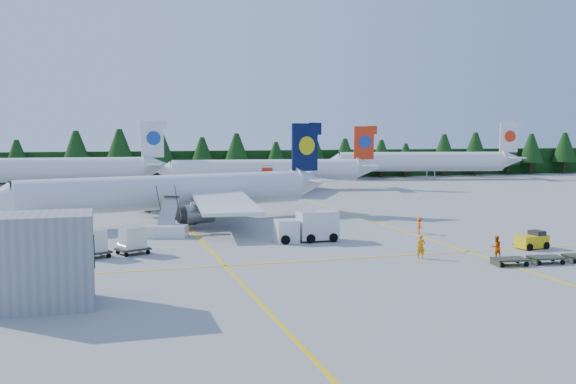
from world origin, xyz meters
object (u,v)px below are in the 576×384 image
object	(u,v)px
airliner_red	(262,171)
airstairs	(166,228)
airliner_navy	(164,193)
service_truck	(307,227)
baggage_tug	(532,240)

from	to	relation	value
airliner_red	airstairs	xyz separation A→B (m)	(-20.76, -45.67, -2.46)
airliner_navy	service_truck	size ratio (longest dim) A/B	6.57
airstairs	service_truck	world-z (taller)	airstairs
service_truck	baggage_tug	world-z (taller)	service_truck
airliner_navy	baggage_tug	xyz separation A→B (m)	(28.01, -24.02, -2.57)
service_truck	airliner_navy	bearing A→B (deg)	125.77
airliner_red	baggage_tug	distance (m)	61.28
airstairs	service_truck	xyz separation A→B (m)	(11.78, -6.38, 0.53)
service_truck	baggage_tug	size ratio (longest dim) A/B	2.01
airliner_red	airstairs	size ratio (longest dim) A/B	6.06
airliner_navy	airliner_red	world-z (taller)	airliner_red
airliner_navy	airliner_red	xyz separation A→B (m)	(19.96, 36.67, 0.01)
airstairs	service_truck	size ratio (longest dim) A/B	1.10
airliner_navy	service_truck	xyz separation A→B (m)	(10.98, -15.37, -1.92)
baggage_tug	airliner_red	bearing A→B (deg)	89.27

